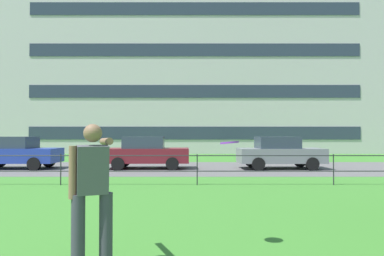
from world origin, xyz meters
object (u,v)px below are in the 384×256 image
(person_thrower, at_px, (91,191))
(car_maroon_far_left, at_px, (146,152))
(apartment_building_background, at_px, (193,61))
(car_blue_right, at_px, (14,152))
(frisbee, at_px, (229,143))
(car_grey_left, at_px, (279,152))

(person_thrower, relative_size, car_maroon_far_left, 0.43)
(person_thrower, height_order, apartment_building_background, apartment_building_background)
(car_blue_right, relative_size, car_maroon_far_left, 0.99)
(car_maroon_far_left, bearing_deg, frisbee, -76.61)
(frisbee, height_order, car_grey_left, car_grey_left)
(person_thrower, bearing_deg, frisbee, 24.50)
(car_grey_left, bearing_deg, apartment_building_background, 102.52)
(apartment_building_background, bearing_deg, car_grey_left, -77.48)
(car_blue_right, bearing_deg, person_thrower, -59.26)
(car_maroon_far_left, bearing_deg, car_grey_left, -0.76)
(car_blue_right, height_order, apartment_building_background, apartment_building_background)
(frisbee, distance_m, car_blue_right, 14.62)
(frisbee, bearing_deg, car_maroon_far_left, 103.39)
(person_thrower, relative_size, car_blue_right, 0.44)
(car_maroon_far_left, height_order, car_grey_left, same)
(person_thrower, distance_m, car_blue_right, 14.27)
(car_maroon_far_left, height_order, apartment_building_background, apartment_building_background)
(car_maroon_far_left, relative_size, car_grey_left, 1.00)
(apartment_building_background, bearing_deg, frisbee, -89.39)
(car_maroon_far_left, xyz_separation_m, apartment_building_background, (2.43, 17.79, 8.35))
(person_thrower, xyz_separation_m, car_maroon_far_left, (-1.01, 12.31, -0.17))
(frisbee, xyz_separation_m, apartment_building_background, (-0.31, 29.31, 7.62))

